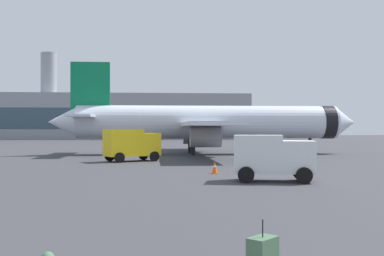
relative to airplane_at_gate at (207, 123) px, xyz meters
The scene contains 8 objects.
airplane_at_gate is the anchor object (origin of this frame).
service_truck 14.11m from the airplane_at_gate, 125.43° to the right, with size 5.28×4.17×2.90m.
cargo_van 28.40m from the airplane_at_gate, 88.74° to the right, with size 4.72×3.11×2.60m.
safety_cone_near 15.00m from the airplane_at_gate, 75.54° to the right, with size 0.44×0.44×0.65m.
safety_cone_mid 23.86m from the airplane_at_gate, 95.00° to the right, with size 0.44×0.44×0.82m.
safety_cone_far 12.29m from the airplane_at_gate, ahead, with size 0.44×0.44×0.81m.
rolling_suitcase 45.05m from the airplane_at_gate, 94.80° to the right, with size 0.74×0.73×1.10m.
terminal_building 87.52m from the airplane_at_gate, 107.05° to the left, with size 92.42×18.56×24.66m.
Camera 1 is at (-0.39, -5.04, 2.96)m, focal length 44.24 mm.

